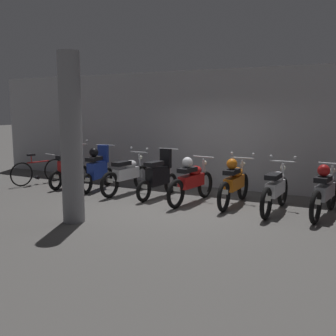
{
  "coord_description": "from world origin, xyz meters",
  "views": [
    {
      "loc": [
        3.69,
        -7.65,
        2.16
      ],
      "look_at": [
        -0.67,
        0.66,
        0.75
      ],
      "focal_mm": 42.42,
      "sensor_mm": 36.0,
      "label": 1
    }
  ],
  "objects_px": {
    "motorbike_slot_2": "(127,174)",
    "motorbike_slot_6": "(276,189)",
    "motorbike_slot_4": "(192,180)",
    "support_pillar": "(71,139)",
    "bicycle": "(38,171)",
    "motorbike_slot_3": "(159,176)",
    "motorbike_slot_5": "(234,182)",
    "motorbike_slot_7": "(325,191)",
    "motorbike_slot_1": "(98,169)",
    "motorbike_slot_0": "(70,166)"
  },
  "relations": [
    {
      "from": "motorbike_slot_4",
      "to": "bicycle",
      "type": "xyz_separation_m",
      "value": [
        -4.89,
        0.08,
        -0.16
      ]
    },
    {
      "from": "motorbike_slot_1",
      "to": "motorbike_slot_6",
      "type": "height_order",
      "value": "motorbike_slot_1"
    },
    {
      "from": "motorbike_slot_2",
      "to": "motorbike_slot_3",
      "type": "relative_size",
      "value": 1.16
    },
    {
      "from": "motorbike_slot_2",
      "to": "motorbike_slot_3",
      "type": "bearing_deg",
      "value": -2.26
    },
    {
      "from": "bicycle",
      "to": "motorbike_slot_2",
      "type": "bearing_deg",
      "value": 2.07
    },
    {
      "from": "motorbike_slot_3",
      "to": "motorbike_slot_1",
      "type": "bearing_deg",
      "value": 177.83
    },
    {
      "from": "motorbike_slot_1",
      "to": "motorbike_slot_5",
      "type": "xyz_separation_m",
      "value": [
        3.81,
        -0.01,
        -0.04
      ]
    },
    {
      "from": "motorbike_slot_2",
      "to": "motorbike_slot_7",
      "type": "distance_m",
      "value": 4.76
    },
    {
      "from": "motorbike_slot_4",
      "to": "motorbike_slot_5",
      "type": "bearing_deg",
      "value": 12.79
    },
    {
      "from": "motorbike_slot_0",
      "to": "bicycle",
      "type": "relative_size",
      "value": 1.0
    },
    {
      "from": "motorbike_slot_5",
      "to": "motorbike_slot_6",
      "type": "xyz_separation_m",
      "value": [
        0.95,
        -0.17,
        -0.04
      ]
    },
    {
      "from": "motorbike_slot_0",
      "to": "motorbike_slot_3",
      "type": "bearing_deg",
      "value": -1.11
    },
    {
      "from": "motorbike_slot_0",
      "to": "motorbike_slot_1",
      "type": "xyz_separation_m",
      "value": [
        0.95,
        0.02,
        -0.0
      ]
    },
    {
      "from": "motorbike_slot_2",
      "to": "motorbike_slot_6",
      "type": "xyz_separation_m",
      "value": [
        3.81,
        -0.14,
        0.0
      ]
    },
    {
      "from": "motorbike_slot_2",
      "to": "motorbike_slot_3",
      "type": "height_order",
      "value": "motorbike_slot_3"
    },
    {
      "from": "motorbike_slot_0",
      "to": "motorbike_slot_4",
      "type": "xyz_separation_m",
      "value": [
        3.81,
        -0.21,
        -0.04
      ]
    },
    {
      "from": "motorbike_slot_2",
      "to": "bicycle",
      "type": "relative_size",
      "value": 1.16
    },
    {
      "from": "motorbike_slot_1",
      "to": "motorbike_slot_4",
      "type": "height_order",
      "value": "motorbike_slot_1"
    },
    {
      "from": "motorbike_slot_4",
      "to": "motorbike_slot_6",
      "type": "xyz_separation_m",
      "value": [
        1.9,
        0.05,
        -0.03
      ]
    },
    {
      "from": "motorbike_slot_1",
      "to": "support_pillar",
      "type": "relative_size",
      "value": 0.52
    },
    {
      "from": "motorbike_slot_3",
      "to": "bicycle",
      "type": "xyz_separation_m",
      "value": [
        -3.94,
        -0.07,
        -0.16
      ]
    },
    {
      "from": "motorbike_slot_3",
      "to": "motorbike_slot_7",
      "type": "xyz_separation_m",
      "value": [
        3.81,
        0.01,
        0.0
      ]
    },
    {
      "from": "motorbike_slot_6",
      "to": "support_pillar",
      "type": "xyz_separation_m",
      "value": [
        -3.28,
        -2.51,
        1.11
      ]
    },
    {
      "from": "motorbike_slot_7",
      "to": "bicycle",
      "type": "xyz_separation_m",
      "value": [
        -7.75,
        -0.08,
        -0.16
      ]
    },
    {
      "from": "motorbike_slot_5",
      "to": "motorbike_slot_7",
      "type": "distance_m",
      "value": 1.91
    },
    {
      "from": "motorbike_slot_2",
      "to": "motorbike_slot_7",
      "type": "relative_size",
      "value": 1.0
    },
    {
      "from": "motorbike_slot_2",
      "to": "motorbike_slot_7",
      "type": "xyz_separation_m",
      "value": [
        4.76,
        -0.02,
        0.03
      ]
    },
    {
      "from": "motorbike_slot_2",
      "to": "motorbike_slot_6",
      "type": "height_order",
      "value": "same"
    },
    {
      "from": "motorbike_slot_5",
      "to": "support_pillar",
      "type": "xyz_separation_m",
      "value": [
        -2.32,
        -2.68,
        1.07
      ]
    },
    {
      "from": "motorbike_slot_2",
      "to": "motorbike_slot_4",
      "type": "relative_size",
      "value": 1.0
    },
    {
      "from": "motorbike_slot_0",
      "to": "motorbike_slot_6",
      "type": "bearing_deg",
      "value": -1.57
    },
    {
      "from": "motorbike_slot_1",
      "to": "motorbike_slot_2",
      "type": "distance_m",
      "value": 0.96
    },
    {
      "from": "motorbike_slot_0",
      "to": "motorbike_slot_6",
      "type": "xyz_separation_m",
      "value": [
        5.72,
        -0.16,
        -0.08
      ]
    },
    {
      "from": "motorbike_slot_0",
      "to": "bicycle",
      "type": "xyz_separation_m",
      "value": [
        -1.08,
        -0.13,
        -0.21
      ]
    },
    {
      "from": "motorbike_slot_0",
      "to": "motorbike_slot_2",
      "type": "height_order",
      "value": "motorbike_slot_0"
    },
    {
      "from": "motorbike_slot_3",
      "to": "support_pillar",
      "type": "relative_size",
      "value": 0.52
    },
    {
      "from": "motorbike_slot_2",
      "to": "motorbike_slot_5",
      "type": "xyz_separation_m",
      "value": [
        2.85,
        0.03,
        0.04
      ]
    },
    {
      "from": "motorbike_slot_7",
      "to": "motorbike_slot_3",
      "type": "bearing_deg",
      "value": -179.79
    },
    {
      "from": "motorbike_slot_6",
      "to": "bicycle",
      "type": "xyz_separation_m",
      "value": [
        -6.8,
        0.03,
        -0.13
      ]
    },
    {
      "from": "motorbike_slot_5",
      "to": "motorbike_slot_2",
      "type": "bearing_deg",
      "value": -179.42
    },
    {
      "from": "motorbike_slot_4",
      "to": "motorbike_slot_5",
      "type": "distance_m",
      "value": 0.98
    },
    {
      "from": "motorbike_slot_0",
      "to": "bicycle",
      "type": "height_order",
      "value": "motorbike_slot_0"
    },
    {
      "from": "motorbike_slot_0",
      "to": "motorbike_slot_7",
      "type": "relative_size",
      "value": 0.86
    },
    {
      "from": "motorbike_slot_4",
      "to": "motorbike_slot_7",
      "type": "bearing_deg",
      "value": 3.28
    },
    {
      "from": "motorbike_slot_6",
      "to": "motorbike_slot_7",
      "type": "relative_size",
      "value": 1.0
    },
    {
      "from": "motorbike_slot_5",
      "to": "support_pillar",
      "type": "bearing_deg",
      "value": -130.94
    },
    {
      "from": "motorbike_slot_4",
      "to": "bicycle",
      "type": "relative_size",
      "value": 1.15
    },
    {
      "from": "motorbike_slot_3",
      "to": "motorbike_slot_4",
      "type": "bearing_deg",
      "value": -8.96
    },
    {
      "from": "motorbike_slot_4",
      "to": "support_pillar",
      "type": "height_order",
      "value": "support_pillar"
    },
    {
      "from": "bicycle",
      "to": "motorbike_slot_3",
      "type": "bearing_deg",
      "value": 1.03
    }
  ]
}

